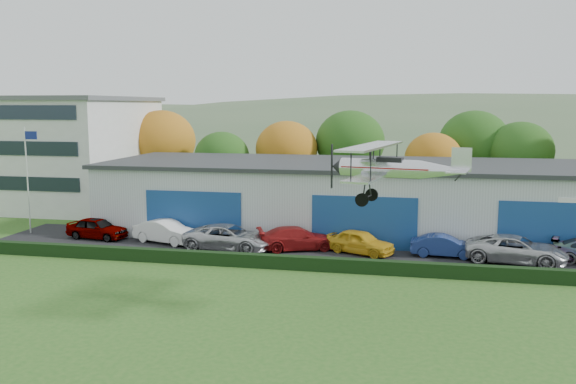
% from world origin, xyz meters
% --- Properties ---
extents(apron, '(48.00, 9.00, 0.05)m').
position_xyz_m(apron, '(3.00, 21.00, 0.03)').
color(apron, black).
rests_on(apron, ground).
extents(hedge, '(46.00, 0.60, 0.80)m').
position_xyz_m(hedge, '(3.00, 16.20, 0.40)').
color(hedge, black).
rests_on(hedge, ground).
extents(hangar, '(40.60, 12.60, 5.30)m').
position_xyz_m(hangar, '(5.00, 27.98, 2.66)').
color(hangar, '#B2B7BC').
rests_on(hangar, ground).
extents(office_block, '(20.60, 15.60, 10.40)m').
position_xyz_m(office_block, '(-28.00, 35.00, 5.21)').
color(office_block, silver).
rests_on(office_block, ground).
extents(flagpole, '(1.05, 0.10, 8.00)m').
position_xyz_m(flagpole, '(-19.88, 22.00, 4.78)').
color(flagpole, silver).
rests_on(flagpole, ground).
extents(tree_belt, '(75.70, 13.22, 10.12)m').
position_xyz_m(tree_belt, '(0.85, 40.62, 5.61)').
color(tree_belt, '#3D2614').
rests_on(tree_belt, ground).
extents(distant_hills, '(430.00, 196.00, 56.00)m').
position_xyz_m(distant_hills, '(-4.38, 140.00, -13.05)').
color(distant_hills, '#4C6642').
rests_on(distant_hills, ground).
extents(car_0, '(4.70, 2.42, 1.53)m').
position_xyz_m(car_0, '(-14.10, 21.28, 0.81)').
color(car_0, gray).
rests_on(car_0, apron).
extents(car_1, '(5.09, 3.01, 1.58)m').
position_xyz_m(car_1, '(-8.68, 21.02, 0.84)').
color(car_1, silver).
rests_on(car_1, apron).
extents(car_2, '(6.17, 3.20, 1.66)m').
position_xyz_m(car_2, '(-3.79, 19.94, 0.88)').
color(car_2, silver).
rests_on(car_2, apron).
extents(car_3, '(5.70, 3.91, 1.53)m').
position_xyz_m(car_3, '(0.67, 20.84, 0.82)').
color(car_3, maroon).
rests_on(car_3, apron).
extents(car_4, '(4.84, 3.49, 1.53)m').
position_xyz_m(car_4, '(4.88, 20.64, 0.82)').
color(car_4, gold).
rests_on(car_4, apron).
extents(car_5, '(4.29, 1.71, 1.39)m').
position_xyz_m(car_5, '(10.19, 20.91, 0.74)').
color(car_5, navy).
rests_on(car_5, apron).
extents(car_6, '(6.38, 3.85, 1.66)m').
position_xyz_m(car_6, '(14.41, 20.22, 0.88)').
color(car_6, silver).
rests_on(car_6, apron).
extents(biplane, '(6.38, 7.28, 2.71)m').
position_xyz_m(biplane, '(7.11, 9.69, 6.84)').
color(biplane, silver).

